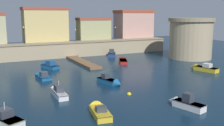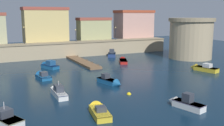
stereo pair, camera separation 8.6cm
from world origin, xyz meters
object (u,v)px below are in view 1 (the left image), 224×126
object	(u,v)px
moored_boat_8	(112,54)
moored_boat_10	(111,81)
moored_boat_3	(58,91)
fortress_tower	(191,38)
moored_boat_7	(123,61)
moored_boat_6	(48,65)
moored_boat_0	(42,76)
quay_lamp_2	(115,31)
moored_boat_5	(203,68)
moored_boat_1	(98,110)
mooring_buoy_0	(129,94)
moored_boat_4	(2,118)
quay_lamp_1	(76,33)
moored_boat_9	(185,103)
quay_lamp_0	(24,33)

from	to	relation	value
moored_boat_8	moored_boat_10	xyz separation A→B (m)	(-11.75, -23.65, -0.12)
moored_boat_8	moored_boat_3	bearing A→B (deg)	169.35
fortress_tower	moored_boat_7	world-z (taller)	fortress_tower
moored_boat_6	moored_boat_0	bearing A→B (deg)	137.57
quay_lamp_2	moored_boat_7	distance (m)	14.08
moored_boat_5	moored_boat_10	bearing A→B (deg)	78.07
moored_boat_6	moored_boat_8	bearing A→B (deg)	-88.75
moored_boat_1	moored_boat_6	distance (m)	26.05
mooring_buoy_0	moored_boat_4	bearing A→B (deg)	-169.56
quay_lamp_2	mooring_buoy_0	size ratio (longest dim) A/B	5.79
moored_boat_8	moored_boat_6	bearing A→B (deg)	141.59
quay_lamp_1	moored_boat_0	xyz separation A→B (m)	(-12.19, -19.16, -5.23)
quay_lamp_2	moored_boat_4	distance (m)	47.01
moored_boat_0	moored_boat_5	xyz separation A→B (m)	(27.16, -7.21, 0.15)
fortress_tower	moored_boat_3	distance (m)	38.18
moored_boat_1	moored_boat_7	distance (m)	30.25
quay_lamp_2	moored_boat_0	world-z (taller)	quay_lamp_2
moored_boat_1	moored_boat_9	size ratio (longest dim) A/B	1.08
quay_lamp_0	moored_boat_10	bearing A→B (deg)	-73.93
moored_boat_4	mooring_buoy_0	size ratio (longest dim) A/B	8.68
quay_lamp_1	moored_boat_6	size ratio (longest dim) A/B	0.59
quay_lamp_0	moored_boat_7	bearing A→B (deg)	-33.92
quay_lamp_1	mooring_buoy_0	distance (m)	33.83
moored_boat_6	moored_boat_9	distance (m)	29.69
quay_lamp_2	moored_boat_3	distance (m)	37.61
moored_boat_4	moored_boat_1	bearing A→B (deg)	-125.24
quay_lamp_0	moored_boat_4	distance (m)	37.06
quay_lamp_2	moored_boat_4	bearing A→B (deg)	-129.77
moored_boat_0	moored_boat_9	size ratio (longest dim) A/B	0.99
fortress_tower	moored_boat_8	xyz separation A→B (m)	(-14.88, 10.71, -4.12)
moored_boat_1	moored_boat_8	bearing A→B (deg)	-18.82
fortress_tower	moored_boat_0	world-z (taller)	fortress_tower
moored_boat_3	moored_boat_10	bearing A→B (deg)	-76.69
moored_boat_5	moored_boat_6	size ratio (longest dim) A/B	1.10
moored_boat_0	mooring_buoy_0	xyz separation A→B (m)	(8.09, -13.96, -0.34)
fortress_tower	mooring_buoy_0	world-z (taller)	fortress_tower
moored_boat_3	quay_lamp_1	bearing A→B (deg)	-22.01
moored_boat_1	moored_boat_7	world-z (taller)	moored_boat_1
moored_boat_8	moored_boat_1	bearing A→B (deg)	179.44
quay_lamp_2	moored_boat_8	xyz separation A→B (m)	(-2.88, -3.83, -5.22)
fortress_tower	moored_boat_6	world-z (taller)	fortress_tower
moored_boat_3	moored_boat_8	xyz separation A→B (m)	(20.06, 25.51, 0.07)
moored_boat_7	moored_boat_8	bearing A→B (deg)	14.49
moored_boat_1	moored_boat_8	world-z (taller)	moored_boat_8
fortress_tower	moored_boat_9	bearing A→B (deg)	-132.99
fortress_tower	quay_lamp_0	distance (m)	37.51
quay_lamp_2	moored_boat_7	world-z (taller)	quay_lamp_2
moored_boat_0	moored_boat_8	distance (m)	25.18
moored_boat_4	moored_boat_7	xyz separation A→B (m)	(25.54, 23.66, -0.18)
quay_lamp_0	quay_lamp_1	world-z (taller)	quay_lamp_0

